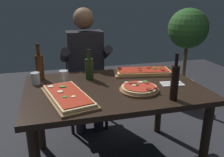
{
  "coord_description": "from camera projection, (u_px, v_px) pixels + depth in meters",
  "views": [
    {
      "loc": [
        -0.48,
        -1.73,
        1.41
      ],
      "look_at": [
        0.0,
        0.05,
        0.79
      ],
      "focal_mm": 37.96,
      "sensor_mm": 36.0,
      "label": 1
    }
  ],
  "objects": [
    {
      "name": "dining_table",
      "position": [
        114.0,
        97.0,
        1.94
      ],
      "size": [
        1.4,
        0.96,
        0.74
      ],
      "color": "black",
      "rests_on": "ground_plane"
    },
    {
      "name": "wine_bottle_dark",
      "position": [
        40.0,
        66.0,
        2.04
      ],
      "size": [
        0.07,
        0.07,
        0.31
      ],
      "color": "#47230F",
      "rests_on": "dining_table"
    },
    {
      "name": "diner_chair",
      "position": [
        85.0,
        83.0,
        2.75
      ],
      "size": [
        0.44,
        0.44,
        0.87
      ],
      "color": "black",
      "rests_on": "ground_plane"
    },
    {
      "name": "oil_bottle_amber",
      "position": [
        175.0,
        82.0,
        1.62
      ],
      "size": [
        0.06,
        0.06,
        0.33
      ],
      "color": "black",
      "rests_on": "dining_table"
    },
    {
      "name": "napkin_cutlery_set",
      "position": [
        172.0,
        84.0,
        1.96
      ],
      "size": [
        0.19,
        0.13,
        0.01
      ],
      "color": "white",
      "rests_on": "dining_table"
    },
    {
      "name": "pizza_round_far",
      "position": [
        139.0,
        89.0,
        1.81
      ],
      "size": [
        0.3,
        0.3,
        0.05
      ],
      "color": "brown",
      "rests_on": "dining_table"
    },
    {
      "name": "tumbler_far_side",
      "position": [
        36.0,
        79.0,
        1.96
      ],
      "size": [
        0.07,
        0.07,
        0.1
      ],
      "color": "silver",
      "rests_on": "dining_table"
    },
    {
      "name": "potted_plant_corner",
      "position": [
        187.0,
        44.0,
        3.01
      ],
      "size": [
        0.5,
        0.5,
        1.31
      ],
      "color": "tan",
      "rests_on": "ground_plane"
    },
    {
      "name": "pizza_rectangular_front",
      "position": [
        143.0,
        72.0,
        2.23
      ],
      "size": [
        0.58,
        0.35,
        0.05
      ],
      "color": "olive",
      "rests_on": "dining_table"
    },
    {
      "name": "vinegar_bottle_green",
      "position": [
        89.0,
        68.0,
        2.05
      ],
      "size": [
        0.07,
        0.07,
        0.26
      ],
      "color": "#233819",
      "rests_on": "dining_table"
    },
    {
      "name": "tumbler_near_camera",
      "position": [
        64.0,
        77.0,
        2.0
      ],
      "size": [
        0.08,
        0.08,
        0.1
      ],
      "color": "silver",
      "rests_on": "dining_table"
    },
    {
      "name": "seated_diner",
      "position": [
        86.0,
        64.0,
        2.56
      ],
      "size": [
        0.53,
        0.41,
        1.33
      ],
      "color": "#23232D",
      "rests_on": "ground_plane"
    },
    {
      "name": "pizza_rectangular_left",
      "position": [
        68.0,
        96.0,
        1.66
      ],
      "size": [
        0.38,
        0.6,
        0.05
      ],
      "color": "olive",
      "rests_on": "dining_table"
    }
  ]
}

